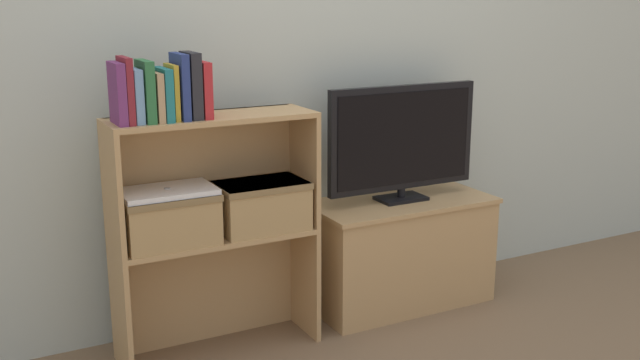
{
  "coord_description": "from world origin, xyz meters",
  "views": [
    {
      "loc": [
        -1.41,
        -2.53,
        1.42
      ],
      "look_at": [
        0.0,
        0.13,
        0.66
      ],
      "focal_mm": 42.0,
      "sensor_mm": 36.0,
      "label": 1
    }
  ],
  "objects_px": {
    "book_skyblue": "(135,96)",
    "book_navy": "(180,87)",
    "tv": "(403,140)",
    "book_forest": "(146,91)",
    "book_tan": "(156,97)",
    "storage_basket_left": "(169,216)",
    "book_charcoal": "(191,85)",
    "book_teal": "(164,94)",
    "book_crimson": "(202,90)",
    "book_maroon": "(126,90)",
    "laptop": "(167,191)",
    "book_mustard": "(172,92)",
    "storage_basket_right": "(261,203)",
    "book_plum": "(117,93)",
    "tv_stand": "(399,251)"
  },
  "relations": [
    {
      "from": "tv",
      "to": "storage_basket_left",
      "type": "bearing_deg",
      "value": -176.1
    },
    {
      "from": "book_teal",
      "to": "book_crimson",
      "type": "distance_m",
      "value": 0.14
    },
    {
      "from": "tv_stand",
      "to": "book_plum",
      "type": "relative_size",
      "value": 3.9
    },
    {
      "from": "book_plum",
      "to": "book_skyblue",
      "type": "bearing_deg",
      "value": 0.0
    },
    {
      "from": "tv_stand",
      "to": "storage_basket_right",
      "type": "xyz_separation_m",
      "value": [
        -0.72,
        -0.08,
        0.35
      ]
    },
    {
      "from": "tv",
      "to": "storage_basket_right",
      "type": "height_order",
      "value": "tv"
    },
    {
      "from": "tv",
      "to": "book_charcoal",
      "type": "distance_m",
      "value": 1.05
    },
    {
      "from": "book_plum",
      "to": "book_mustard",
      "type": "relative_size",
      "value": 1.08
    },
    {
      "from": "book_forest",
      "to": "book_teal",
      "type": "distance_m",
      "value": 0.07
    },
    {
      "from": "book_teal",
      "to": "book_forest",
      "type": "bearing_deg",
      "value": 180.0
    },
    {
      "from": "book_navy",
      "to": "laptop",
      "type": "distance_m",
      "value": 0.39
    },
    {
      "from": "book_mustard",
      "to": "book_crimson",
      "type": "relative_size",
      "value": 0.98
    },
    {
      "from": "storage_basket_left",
      "to": "book_navy",
      "type": "bearing_deg",
      "value": -13.24
    },
    {
      "from": "book_charcoal",
      "to": "laptop",
      "type": "relative_size",
      "value": 0.69
    },
    {
      "from": "tv",
      "to": "book_forest",
      "type": "relative_size",
      "value": 3.39
    },
    {
      "from": "book_skyblue",
      "to": "tv_stand",
      "type": "bearing_deg",
      "value": 4.35
    },
    {
      "from": "book_crimson",
      "to": "storage_basket_left",
      "type": "relative_size",
      "value": 0.58
    },
    {
      "from": "book_mustard",
      "to": "laptop",
      "type": "height_order",
      "value": "book_mustard"
    },
    {
      "from": "book_navy",
      "to": "book_crimson",
      "type": "height_order",
      "value": "book_navy"
    },
    {
      "from": "book_charcoal",
      "to": "storage_basket_right",
      "type": "height_order",
      "value": "book_charcoal"
    },
    {
      "from": "tv",
      "to": "book_teal",
      "type": "xyz_separation_m",
      "value": [
        -1.1,
        -0.09,
        0.28
      ]
    },
    {
      "from": "book_teal",
      "to": "book_mustard",
      "type": "relative_size",
      "value": 0.94
    },
    {
      "from": "book_forest",
      "to": "book_tan",
      "type": "relative_size",
      "value": 1.25
    },
    {
      "from": "tv",
      "to": "book_charcoal",
      "type": "xyz_separation_m",
      "value": [
        -1.0,
        -0.09,
        0.31
      ]
    },
    {
      "from": "book_plum",
      "to": "book_charcoal",
      "type": "height_order",
      "value": "book_charcoal"
    },
    {
      "from": "book_skyblue",
      "to": "book_navy",
      "type": "distance_m",
      "value": 0.17
    },
    {
      "from": "tv",
      "to": "book_tan",
      "type": "xyz_separation_m",
      "value": [
        -1.13,
        -0.09,
        0.28
      ]
    },
    {
      "from": "book_navy",
      "to": "book_charcoal",
      "type": "bearing_deg",
      "value": 0.0
    },
    {
      "from": "tv_stand",
      "to": "book_charcoal",
      "type": "distance_m",
      "value": 1.31
    },
    {
      "from": "tv_stand",
      "to": "book_skyblue",
      "type": "distance_m",
      "value": 1.45
    },
    {
      "from": "book_teal",
      "to": "book_tan",
      "type": "bearing_deg",
      "value": -180.0
    },
    {
      "from": "book_forest",
      "to": "book_navy",
      "type": "relative_size",
      "value": 0.92
    },
    {
      "from": "book_forest",
      "to": "book_charcoal",
      "type": "height_order",
      "value": "book_charcoal"
    },
    {
      "from": "storage_basket_left",
      "to": "tv",
      "type": "bearing_deg",
      "value": 3.9
    },
    {
      "from": "book_mustard",
      "to": "storage_basket_right",
      "type": "bearing_deg",
      "value": 2.46
    },
    {
      "from": "storage_basket_right",
      "to": "book_skyblue",
      "type": "bearing_deg",
      "value": -178.22
    },
    {
      "from": "book_maroon",
      "to": "laptop",
      "type": "distance_m",
      "value": 0.41
    },
    {
      "from": "tv",
      "to": "book_plum",
      "type": "relative_size",
      "value": 3.43
    },
    {
      "from": "book_charcoal",
      "to": "book_crimson",
      "type": "xyz_separation_m",
      "value": [
        0.04,
        0.0,
        -0.02
      ]
    },
    {
      "from": "tv",
      "to": "storage_basket_left",
      "type": "height_order",
      "value": "tv"
    },
    {
      "from": "book_plum",
      "to": "book_skyblue",
      "type": "xyz_separation_m",
      "value": [
        0.06,
        0.0,
        -0.01
      ]
    },
    {
      "from": "book_skyblue",
      "to": "book_teal",
      "type": "distance_m",
      "value": 0.1
    },
    {
      "from": "book_mustard",
      "to": "book_navy",
      "type": "distance_m",
      "value": 0.04
    },
    {
      "from": "book_tan",
      "to": "storage_basket_left",
      "type": "xyz_separation_m",
      "value": [
        0.03,
        0.01,
        -0.45
      ]
    },
    {
      "from": "book_tan",
      "to": "book_teal",
      "type": "xyz_separation_m",
      "value": [
        0.03,
        0.0,
        0.01
      ]
    },
    {
      "from": "book_skyblue",
      "to": "storage_basket_left",
      "type": "height_order",
      "value": "book_skyblue"
    },
    {
      "from": "book_forest",
      "to": "book_charcoal",
      "type": "xyz_separation_m",
      "value": [
        0.17,
        0.0,
        0.01
      ]
    },
    {
      "from": "book_skyblue",
      "to": "book_navy",
      "type": "xyz_separation_m",
      "value": [
        0.16,
        0.0,
        0.02
      ]
    },
    {
      "from": "tv_stand",
      "to": "laptop",
      "type": "xyz_separation_m",
      "value": [
        -1.1,
        -0.08,
        0.45
      ]
    },
    {
      "from": "tv_stand",
      "to": "tv",
      "type": "distance_m",
      "value": 0.53
    }
  ]
}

